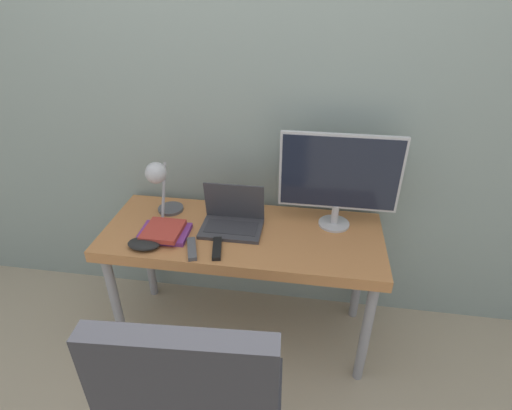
{
  "coord_description": "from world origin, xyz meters",
  "views": [
    {
      "loc": [
        0.32,
        -1.36,
        1.86
      ],
      "look_at": [
        0.08,
        0.25,
        0.89
      ],
      "focal_mm": 28.0,
      "sensor_mm": 36.0,
      "label": 1
    }
  ],
  "objects_px": {
    "monitor": "(339,176)",
    "desk_lamp": "(159,181)",
    "book_stack": "(164,232)",
    "laptop": "(232,219)",
    "game_controller": "(144,244)"
  },
  "relations": [
    {
      "from": "monitor",
      "to": "desk_lamp",
      "type": "bearing_deg",
      "value": -174.18
    },
    {
      "from": "laptop",
      "to": "game_controller",
      "type": "xyz_separation_m",
      "value": [
        -0.38,
        -0.23,
        -0.03
      ]
    },
    {
      "from": "monitor",
      "to": "game_controller",
      "type": "distance_m",
      "value": 1.0
    },
    {
      "from": "desk_lamp",
      "to": "book_stack",
      "type": "bearing_deg",
      "value": -70.76
    },
    {
      "from": "monitor",
      "to": "book_stack",
      "type": "bearing_deg",
      "value": -164.54
    },
    {
      "from": "desk_lamp",
      "to": "game_controller",
      "type": "height_order",
      "value": "desk_lamp"
    },
    {
      "from": "monitor",
      "to": "game_controller",
      "type": "relative_size",
      "value": 3.7
    },
    {
      "from": "laptop",
      "to": "monitor",
      "type": "xyz_separation_m",
      "value": [
        0.52,
        0.11,
        0.23
      ]
    },
    {
      "from": "monitor",
      "to": "desk_lamp",
      "type": "xyz_separation_m",
      "value": [
        -0.89,
        -0.09,
        -0.05
      ]
    },
    {
      "from": "monitor",
      "to": "book_stack",
      "type": "relative_size",
      "value": 2.37
    },
    {
      "from": "laptop",
      "to": "game_controller",
      "type": "height_order",
      "value": "laptop"
    },
    {
      "from": "monitor",
      "to": "desk_lamp",
      "type": "height_order",
      "value": "monitor"
    },
    {
      "from": "book_stack",
      "to": "laptop",
      "type": "bearing_deg",
      "value": 21.28
    },
    {
      "from": "laptop",
      "to": "desk_lamp",
      "type": "bearing_deg",
      "value": 177.55
    },
    {
      "from": "monitor",
      "to": "game_controller",
      "type": "xyz_separation_m",
      "value": [
        -0.9,
        -0.34,
        -0.26
      ]
    }
  ]
}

